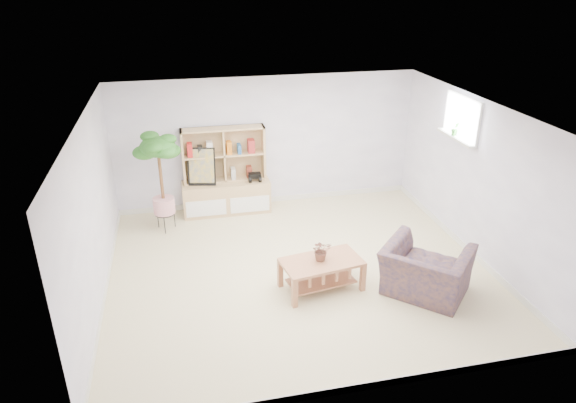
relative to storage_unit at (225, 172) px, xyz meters
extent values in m
cube|color=beige|center=(0.81, -2.24, -0.78)|extent=(5.50, 5.00, 0.01)
cube|color=white|center=(0.81, -2.24, 1.62)|extent=(5.50, 5.00, 0.01)
cube|color=silver|center=(0.81, 0.26, 0.42)|extent=(5.50, 0.01, 2.40)
cube|color=silver|center=(0.81, -4.74, 0.42)|extent=(5.50, 0.01, 2.40)
cube|color=silver|center=(-1.94, -2.24, 0.42)|extent=(0.01, 5.00, 2.40)
cube|color=silver|center=(3.56, -2.24, 0.42)|extent=(0.01, 5.00, 2.40)
cube|color=silver|center=(3.48, -1.64, 0.90)|extent=(0.14, 1.00, 0.04)
imported|color=#2C712D|center=(1.01, -2.76, -0.19)|extent=(0.28, 0.24, 0.30)
imported|color=#1B1F48|center=(2.35, -3.21, -0.38)|extent=(1.45, 1.45, 0.81)
imported|color=#2B6F21|center=(3.48, -1.58, 1.02)|extent=(0.14, 0.12, 0.22)
camera|label=1|loc=(-0.75, -8.60, 3.30)|focal=32.00mm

